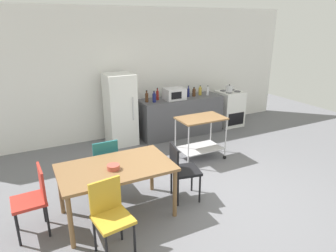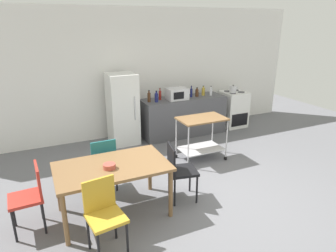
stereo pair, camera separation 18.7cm
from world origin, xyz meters
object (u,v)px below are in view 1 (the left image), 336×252
bottle_vinegar (147,97)px  bottle_soda (194,92)px  dining_table (116,172)px  refrigerator (120,110)px  microwave (174,94)px  bottle_wine (208,91)px  kitchen_cart (201,131)px  bottle_sparkling_water (154,98)px  stove_oven (229,108)px  bottle_olive_oil (188,92)px  chair_red (34,197)px  chair_teal (104,162)px  fruit_bowl (113,167)px  chair_black (181,168)px  bottle_soy_sauce (200,91)px  bottle_hot_sauce (157,95)px  chair_mustard (110,213)px  kettle (229,89)px

bottle_vinegar → bottle_soda: 1.22m
dining_table → refrigerator: (0.90, 2.51, 0.10)m
microwave → bottle_wine: microwave is taller
kitchen_cart → bottle_sparkling_water: bearing=106.9°
stove_oven → bottle_vinegar: 2.39m
refrigerator → bottle_wine: refrigerator is taller
kitchen_cart → bottle_olive_oil: bearing=69.0°
stove_oven → bottle_sparkling_water: size_ratio=3.66×
chair_red → chair_teal: bearing=115.5°
chair_teal → fruit_bowl: chair_teal is taller
kitchen_cart → bottle_wine: bearing=52.0°
kitchen_cart → bottle_olive_oil: (0.53, 1.39, 0.43)m
chair_red → chair_black: bearing=82.4°
kitchen_cart → bottle_soy_sauce: bottle_soy_sauce is taller
chair_red → microwave: 3.91m
bottle_vinegar → bottle_hot_sauce: bearing=13.6°
chair_mustard → bottle_vinegar: 3.56m
chair_black → bottle_vinegar: bearing=-0.4°
refrigerator → kitchen_cart: refrigerator is taller
stove_oven → refrigerator: 2.92m
chair_teal → bottle_hot_sauce: 2.56m
bottle_olive_oil → bottle_soda: bearing=-6.6°
bottle_soda → kettle: bearing=-4.1°
kitchen_cart → fruit_bowl: bearing=-151.8°
chair_teal → fruit_bowl: bearing=83.8°
bottle_vinegar → bottle_olive_oil: bearing=1.0°
chair_teal → refrigerator: 2.05m
refrigerator → bottle_soy_sauce: (1.99, -0.07, 0.22)m
chair_black → microwave: size_ratio=1.93×
chair_teal → chair_mustard: bearing=76.5°
refrigerator → bottle_soda: 1.81m
chair_black → kettle: (2.70, 2.39, 0.48)m
refrigerator → bottle_vinegar: bearing=-10.7°
bottle_hot_sauce → bottle_soda: bearing=-4.4°
chair_red → bottle_wine: (4.08, 2.24, 0.47)m
bottle_olive_oil → bottle_soy_sauce: size_ratio=1.16×
bottle_olive_oil → bottle_hot_sauce: bearing=176.1°
dining_table → refrigerator: 2.67m
stove_oven → kettle: kettle is taller
bottle_soda → bottle_hot_sauce: bearing=175.6°
bottle_sparkling_water → bottle_soda: 1.07m
chair_red → kettle: kettle is taller
bottle_soda → bottle_soy_sauce: size_ratio=0.94×
bottle_hot_sauce → microwave: bearing=-20.5°
bottle_vinegar → bottle_sparkling_water: 0.16m
stove_oven → kitchen_cart: stove_oven is taller
bottle_hot_sauce → chair_black: bearing=-107.4°
kitchen_cart → bottle_soda: size_ratio=4.19×
stove_oven → chair_black: bearing=-138.6°
stove_oven → bottle_soy_sauce: (-0.91, 0.01, 0.54)m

